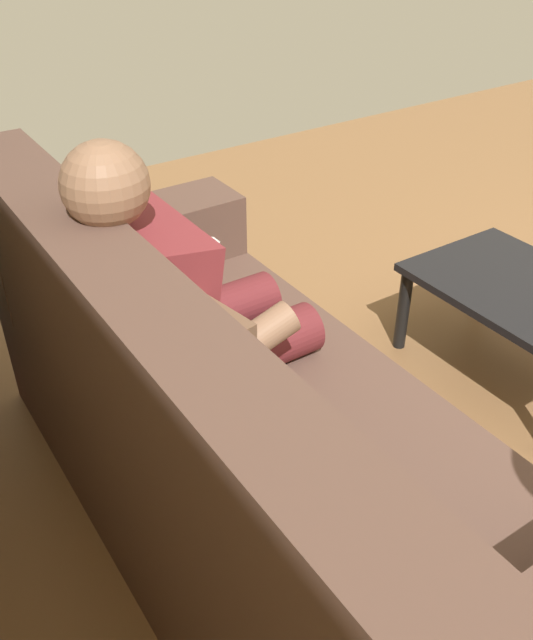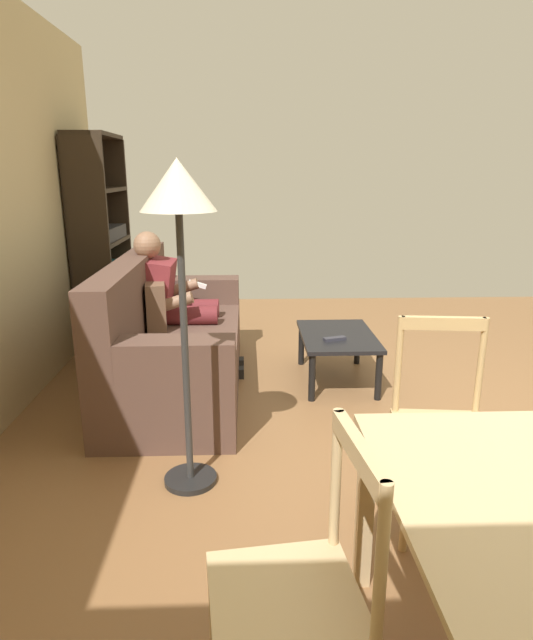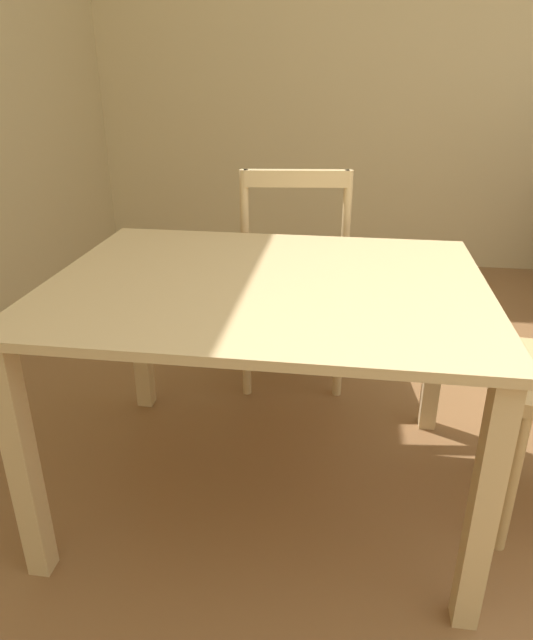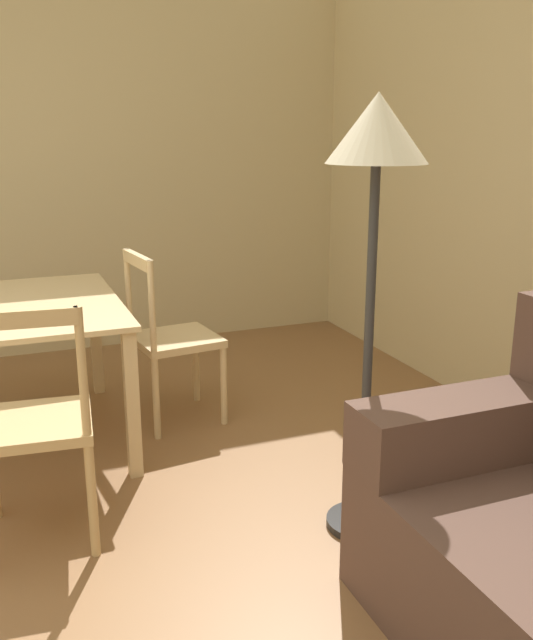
# 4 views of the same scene
# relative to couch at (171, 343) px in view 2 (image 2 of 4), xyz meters

# --- Properties ---
(ground_plane) EXTENTS (8.06, 8.06, 0.00)m
(ground_plane) POSITION_rel_couch_xyz_m (-1.15, -1.98, -0.36)
(ground_plane) COLOR brown
(couch) EXTENTS (2.06, 0.88, 0.99)m
(couch) POSITION_rel_couch_xyz_m (0.00, 0.00, 0.00)
(couch) COLOR brown
(couch) RESTS_ON ground_plane
(person_lounging) EXTENTS (0.59, 0.84, 1.16)m
(person_lounging) POSITION_rel_couch_xyz_m (0.30, -0.01, 0.25)
(person_lounging) COLOR maroon
(person_lounging) RESTS_ON ground_plane
(coffee_table) EXTENTS (0.83, 0.56, 0.38)m
(coffee_table) POSITION_rel_couch_xyz_m (0.09, -1.28, -0.02)
(coffee_table) COLOR black
(coffee_table) RESTS_ON ground_plane
(tv_remote) EXTENTS (0.10, 0.18, 0.02)m
(tv_remote) POSITION_rel_couch_xyz_m (-0.06, -1.23, 0.04)
(tv_remote) COLOR #2D2D38
(tv_remote) RESTS_ON coffee_table
(bookshelf) EXTENTS (0.87, 0.36, 1.93)m
(bookshelf) POSITION_rel_couch_xyz_m (1.25, 0.80, 0.40)
(bookshelf) COLOR #2D2319
(bookshelf) RESTS_ON ground_plane
(dining_chair_near_wall) EXTENTS (0.47, 0.47, 0.93)m
(dining_chair_near_wall) POSITION_rel_couch_xyz_m (-2.61, -0.71, 0.11)
(dining_chair_near_wall) COLOR #D1B27F
(dining_chair_near_wall) RESTS_ON ground_plane
(dining_chair_facing_couch) EXTENTS (0.46, 0.46, 0.96)m
(dining_chair_facing_couch) POSITION_rel_couch_xyz_m (-1.67, -1.46, 0.12)
(dining_chair_facing_couch) COLOR tan
(dining_chair_facing_couch) RESTS_ON ground_plane
(floor_lamp) EXTENTS (0.36, 0.36, 1.67)m
(floor_lamp) POSITION_rel_couch_xyz_m (-1.30, -0.27, 1.05)
(floor_lamp) COLOR black
(floor_lamp) RESTS_ON ground_plane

